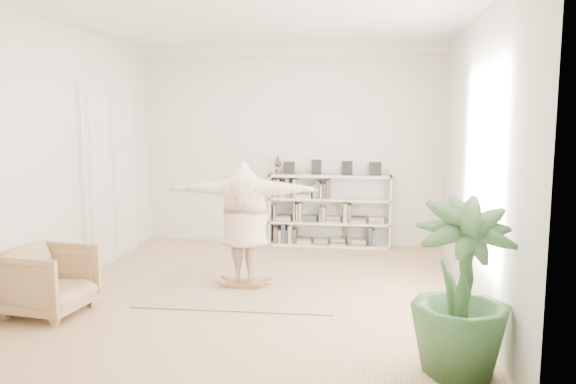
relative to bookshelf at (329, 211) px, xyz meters
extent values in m
plane|color=#A98057|center=(-0.74, -2.82, -0.64)|extent=(6.00, 6.00, 0.00)
plane|color=silver|center=(-0.74, 0.18, 1.16)|extent=(5.50, 0.00, 5.50)
plane|color=silver|center=(-0.74, -5.82, 1.16)|extent=(5.50, 0.00, 5.50)
plane|color=silver|center=(-3.49, -2.82, 1.16)|extent=(0.00, 6.00, 6.00)
plane|color=silver|center=(2.01, -2.82, 1.16)|extent=(0.00, 6.00, 6.00)
plane|color=white|center=(-0.74, -2.82, 2.96)|extent=(6.00, 6.00, 0.00)
cube|color=white|center=(-0.74, 0.12, 2.87)|extent=(5.50, 0.12, 0.18)
cube|color=white|center=(-3.45, -1.52, 0.76)|extent=(0.08, 1.78, 2.92)
cube|color=silver|center=(-3.43, -1.92, 0.76)|extent=(0.06, 0.78, 2.80)
cube|color=silver|center=(-3.43, -1.12, 0.76)|extent=(0.06, 0.78, 2.80)
cube|color=silver|center=(-1.07, -0.01, 0.01)|extent=(0.04, 0.35, 1.30)
cube|color=silver|center=(1.09, -0.01, 0.01)|extent=(0.04, 0.35, 1.30)
cube|color=silver|center=(0.01, 0.14, 0.01)|extent=(2.20, 0.04, 1.30)
cube|color=silver|center=(0.01, -0.01, -0.62)|extent=(2.20, 0.35, 0.04)
cube|color=silver|center=(0.01, -0.01, -0.21)|extent=(2.20, 0.35, 0.04)
cube|color=silver|center=(0.01, -0.01, 0.22)|extent=(2.20, 0.35, 0.04)
cube|color=silver|center=(0.01, -0.01, 0.64)|extent=(2.20, 0.35, 0.04)
cube|color=black|center=(-0.74, 0.04, 0.78)|extent=(0.18, 0.07, 0.24)
cube|color=black|center=(-0.24, 0.04, 0.78)|extent=(0.18, 0.07, 0.24)
cube|color=black|center=(0.31, 0.04, 0.78)|extent=(0.18, 0.07, 0.24)
cube|color=black|center=(0.81, 0.04, 0.78)|extent=(0.18, 0.07, 0.24)
imported|color=tan|center=(-3.04, -4.03, -0.23)|extent=(0.99, 0.97, 0.81)
cube|color=tan|center=(-0.96, -2.68, -0.63)|extent=(2.56, 2.08, 0.02)
cube|color=brown|center=(-0.96, -2.68, -0.56)|extent=(0.51, 0.32, 0.03)
cube|color=brown|center=(-0.96, -2.68, -0.60)|extent=(0.34, 0.06, 0.04)
cube|color=brown|center=(-0.96, -2.68, -0.60)|extent=(0.34, 0.06, 0.04)
cube|color=brown|center=(-0.96, -2.68, -0.56)|extent=(0.20, 0.06, 0.10)
cube|color=brown|center=(-0.96, -2.68, -0.56)|extent=(0.20, 0.06, 0.10)
imported|color=beige|center=(-0.96, -2.68, 0.32)|extent=(2.05, 0.62, 1.66)
imported|color=#2F552A|center=(1.56, -4.93, 0.17)|extent=(1.05, 1.05, 1.61)
camera|label=1|loc=(0.72, -10.02, 1.72)|focal=35.00mm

